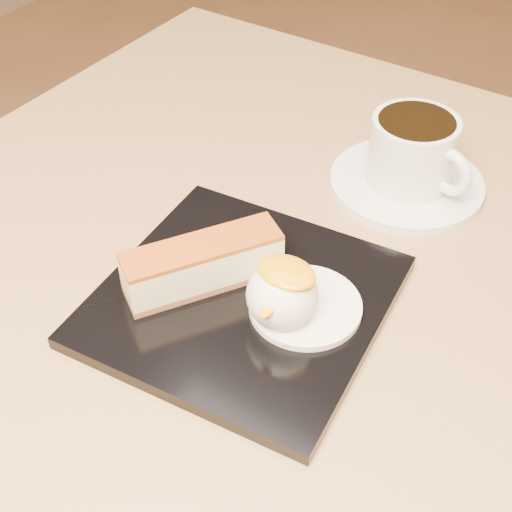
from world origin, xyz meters
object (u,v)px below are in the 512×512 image
Objects in this scene: ice_cream_scoop at (282,295)px; cheesecake at (203,264)px; saucer at (406,183)px; coffee_cup at (414,151)px; table at (281,387)px; dessert_plate at (243,301)px.

cheesecake is at bearing 180.00° from ice_cream_scoop.
cheesecake is at bearing -109.42° from saucer.
ice_cream_scoop is at bearing -75.14° from coffee_cup.
dessert_plate is (-0.01, -0.05, 0.16)m from table.
coffee_cup is at bearing 78.03° from dessert_plate.
saucer is (0.00, 0.23, -0.03)m from ice_cream_scoop.
dessert_plate is at bearing -85.38° from coffee_cup.
coffee_cup reaches higher than ice_cream_scoop.
saucer is at bearing 13.71° from cheesecake.
coffee_cup is at bearing 13.21° from cheesecake.
ice_cream_scoop reaches higher than cheesecake.
saucer is at bearing 78.55° from dessert_plate.
cheesecake is 0.08m from ice_cream_scoop.
saucer is (0.04, 0.22, -0.00)m from dessert_plate.
cheesecake is at bearing -93.32° from coffee_cup.
dessert_plate is 2.03× the size of coffee_cup.
ice_cream_scoop is at bearing -56.87° from cheesecake.
coffee_cup is (0.00, -0.00, 0.04)m from saucer.
cheesecake is at bearing -171.87° from dessert_plate.
saucer is at bearing -180.00° from coffee_cup.
ice_cream_scoop is 0.23m from coffee_cup.
ice_cream_scoop reaches higher than table.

